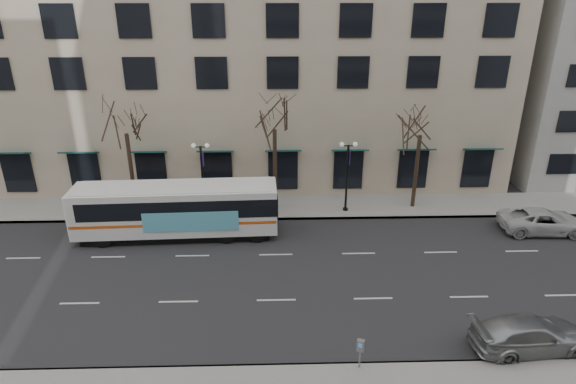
{
  "coord_description": "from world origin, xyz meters",
  "views": [
    {
      "loc": [
        0.03,
        -22.89,
        14.68
      ],
      "look_at": [
        0.74,
        2.49,
        4.0
      ],
      "focal_mm": 30.0,
      "sensor_mm": 36.0,
      "label": 1
    }
  ],
  "objects_px": {
    "tree_far_mid": "(274,116)",
    "lamp_post_right": "(347,173)",
    "tree_far_left": "(125,120)",
    "tree_far_right": "(422,122)",
    "city_bus": "(178,209)",
    "white_pickup": "(543,221)",
    "lamp_post_left": "(203,175)",
    "silver_car": "(530,334)",
    "pay_station": "(360,348)"
  },
  "relations": [
    {
      "from": "city_bus",
      "to": "tree_far_left",
      "type": "bearing_deg",
      "value": 132.36
    },
    {
      "from": "tree_far_left",
      "to": "white_pickup",
      "type": "relative_size",
      "value": 1.52
    },
    {
      "from": "tree_far_right",
      "to": "lamp_post_right",
      "type": "bearing_deg",
      "value": -173.15
    },
    {
      "from": "tree_far_left",
      "to": "lamp_post_left",
      "type": "distance_m",
      "value": 6.29
    },
    {
      "from": "white_pickup",
      "to": "tree_far_right",
      "type": "bearing_deg",
      "value": 64.73
    },
    {
      "from": "pay_station",
      "to": "city_bus",
      "type": "bearing_deg",
      "value": 148.94
    },
    {
      "from": "tree_far_right",
      "to": "silver_car",
      "type": "relative_size",
      "value": 1.54
    },
    {
      "from": "lamp_post_right",
      "to": "white_pickup",
      "type": "bearing_deg",
      "value": -15.06
    },
    {
      "from": "white_pickup",
      "to": "silver_car",
      "type": "bearing_deg",
      "value": 152.61
    },
    {
      "from": "city_bus",
      "to": "pay_station",
      "type": "bearing_deg",
      "value": -54.05
    },
    {
      "from": "lamp_post_left",
      "to": "white_pickup",
      "type": "distance_m",
      "value": 22.84
    },
    {
      "from": "lamp_post_right",
      "to": "pay_station",
      "type": "relative_size",
      "value": 3.75
    },
    {
      "from": "white_pickup",
      "to": "lamp_post_right",
      "type": "bearing_deg",
      "value": 77.51
    },
    {
      "from": "city_bus",
      "to": "lamp_post_left",
      "type": "bearing_deg",
      "value": 67.5
    },
    {
      "from": "white_pickup",
      "to": "pay_station",
      "type": "relative_size",
      "value": 3.96
    },
    {
      "from": "city_bus",
      "to": "silver_car",
      "type": "height_order",
      "value": "city_bus"
    },
    {
      "from": "silver_car",
      "to": "white_pickup",
      "type": "xyz_separation_m",
      "value": [
        6.37,
        11.04,
        0.01
      ]
    },
    {
      "from": "tree_far_right",
      "to": "city_bus",
      "type": "distance_m",
      "value": 17.25
    },
    {
      "from": "tree_far_left",
      "to": "silver_car",
      "type": "xyz_separation_m",
      "value": [
        21.13,
        -15.0,
        -5.94
      ]
    },
    {
      "from": "lamp_post_left",
      "to": "pay_station",
      "type": "xyz_separation_m",
      "value": [
        8.43,
        -15.5,
        -1.79
      ]
    },
    {
      "from": "tree_far_mid",
      "to": "white_pickup",
      "type": "bearing_deg",
      "value": -12.75
    },
    {
      "from": "tree_far_mid",
      "to": "lamp_post_right",
      "type": "xyz_separation_m",
      "value": [
        5.01,
        -0.6,
        -3.96
      ]
    },
    {
      "from": "lamp_post_right",
      "to": "white_pickup",
      "type": "height_order",
      "value": "lamp_post_right"
    },
    {
      "from": "white_pickup",
      "to": "pay_station",
      "type": "height_order",
      "value": "pay_station"
    },
    {
      "from": "tree_far_left",
      "to": "city_bus",
      "type": "height_order",
      "value": "tree_far_left"
    },
    {
      "from": "lamp_post_right",
      "to": "silver_car",
      "type": "bearing_deg",
      "value": -66.97
    },
    {
      "from": "white_pickup",
      "to": "city_bus",
      "type": "bearing_deg",
      "value": 92.33
    },
    {
      "from": "tree_far_mid",
      "to": "city_bus",
      "type": "bearing_deg",
      "value": -148.08
    },
    {
      "from": "tree_far_mid",
      "to": "lamp_post_right",
      "type": "distance_m",
      "value": 6.41
    },
    {
      "from": "white_pickup",
      "to": "lamp_post_left",
      "type": "bearing_deg",
      "value": 84.08
    },
    {
      "from": "white_pickup",
      "to": "pay_station",
      "type": "distance_m",
      "value": 18.58
    },
    {
      "from": "lamp_post_left",
      "to": "lamp_post_right",
      "type": "height_order",
      "value": "same"
    },
    {
      "from": "lamp_post_left",
      "to": "lamp_post_right",
      "type": "relative_size",
      "value": 1.0
    },
    {
      "from": "tree_far_right",
      "to": "lamp_post_left",
      "type": "distance_m",
      "value": 15.4
    },
    {
      "from": "lamp_post_left",
      "to": "silver_car",
      "type": "distance_m",
      "value": 21.73
    },
    {
      "from": "tree_far_right",
      "to": "lamp_post_right",
      "type": "height_order",
      "value": "tree_far_right"
    },
    {
      "from": "tree_far_right",
      "to": "lamp_post_right",
      "type": "relative_size",
      "value": 1.55
    },
    {
      "from": "lamp_post_right",
      "to": "silver_car",
      "type": "distance_m",
      "value": 15.8
    },
    {
      "from": "tree_far_left",
      "to": "city_bus",
      "type": "bearing_deg",
      "value": -45.4
    },
    {
      "from": "tree_far_left",
      "to": "tree_far_right",
      "type": "relative_size",
      "value": 1.03
    },
    {
      "from": "tree_far_left",
      "to": "pay_station",
      "type": "bearing_deg",
      "value": -50.15
    },
    {
      "from": "lamp_post_left",
      "to": "silver_car",
      "type": "height_order",
      "value": "lamp_post_left"
    },
    {
      "from": "tree_far_mid",
      "to": "pay_station",
      "type": "bearing_deg",
      "value": -77.95
    },
    {
      "from": "lamp_post_right",
      "to": "pay_station",
      "type": "distance_m",
      "value": 15.68
    },
    {
      "from": "tree_far_right",
      "to": "silver_car",
      "type": "height_order",
      "value": "tree_far_right"
    },
    {
      "from": "tree_far_left",
      "to": "lamp_post_left",
      "type": "bearing_deg",
      "value": -6.83
    },
    {
      "from": "silver_car",
      "to": "lamp_post_left",
      "type": "bearing_deg",
      "value": 42.83
    },
    {
      "from": "tree_far_mid",
      "to": "pay_station",
      "type": "height_order",
      "value": "tree_far_mid"
    },
    {
      "from": "city_bus",
      "to": "white_pickup",
      "type": "relative_size",
      "value": 2.34
    },
    {
      "from": "tree_far_left",
      "to": "silver_car",
      "type": "relative_size",
      "value": 1.6
    }
  ]
}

